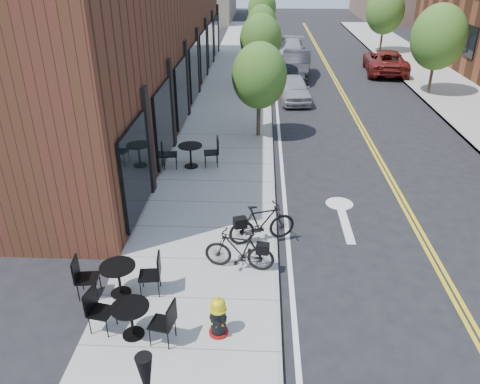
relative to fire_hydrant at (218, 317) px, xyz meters
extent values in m
plane|color=black|center=(1.26, 2.55, -0.55)|extent=(120.00, 120.00, 0.00)
cube|color=#9E9B93|center=(-0.74, 12.55, -0.49)|extent=(4.00, 70.00, 0.12)
cube|color=#4F2B19|center=(-5.24, 16.55, 2.95)|extent=(5.00, 28.00, 7.00)
cylinder|color=#382B1E|center=(0.66, 11.55, 0.38)|extent=(0.16, 0.16, 1.61)
ellipsoid|color=#2B5F1E|center=(0.66, 11.55, 2.06)|extent=(2.20, 2.20, 2.64)
cylinder|color=#382B1E|center=(0.66, 19.55, 0.41)|extent=(0.16, 0.16, 1.68)
ellipsoid|color=#2B5F1E|center=(0.66, 19.55, 2.17)|extent=(2.30, 2.30, 2.76)
cylinder|color=#382B1E|center=(0.66, 27.55, 0.36)|extent=(0.16, 0.16, 1.57)
ellipsoid|color=#2B5F1E|center=(0.66, 27.55, 1.99)|extent=(2.10, 2.10, 2.52)
cylinder|color=#382B1E|center=(0.66, 35.55, 0.43)|extent=(0.16, 0.16, 1.71)
ellipsoid|color=#2B5F1E|center=(0.66, 35.55, 2.25)|extent=(2.40, 2.40, 2.88)
cylinder|color=#382B1E|center=(9.86, 18.55, 0.48)|extent=(0.16, 0.16, 1.82)
ellipsoid|color=#2B5F1E|center=(9.86, 18.55, 2.51)|extent=(2.80, 2.80, 3.36)
cylinder|color=#382B1E|center=(9.86, 30.55, 0.48)|extent=(0.16, 0.16, 1.82)
ellipsoid|color=#2B5F1E|center=(9.86, 30.55, 2.51)|extent=(2.80, 2.80, 3.36)
cylinder|color=maroon|center=(0.00, 0.00, -0.40)|extent=(0.44, 0.44, 0.06)
cylinder|color=black|center=(0.00, 0.00, -0.10)|extent=(0.34, 0.34, 0.59)
cylinder|color=yellow|center=(0.00, 0.00, 0.20)|extent=(0.38, 0.38, 0.04)
cylinder|color=yellow|center=(0.00, 0.00, 0.28)|extent=(0.33, 0.33, 0.14)
ellipsoid|color=yellow|center=(0.00, 0.00, 0.36)|extent=(0.32, 0.32, 0.17)
cylinder|color=yellow|center=(0.00, 0.00, 0.45)|extent=(0.05, 0.05, 0.06)
imported|color=black|center=(0.31, 2.22, 0.08)|extent=(1.76, 0.73, 1.02)
imported|color=black|center=(0.85, 3.43, 0.12)|extent=(1.89, 1.11, 1.10)
cylinder|color=black|center=(-1.71, -0.12, -0.41)|extent=(0.52, 0.52, 0.03)
cylinder|color=black|center=(-1.71, -0.12, -0.07)|extent=(0.07, 0.07, 0.70)
cylinder|color=black|center=(-1.71, -0.12, 0.28)|extent=(0.89, 0.89, 0.03)
cylinder|color=black|center=(-2.31, 1.13, -0.41)|extent=(0.51, 0.51, 0.03)
cylinder|color=black|center=(-2.31, 1.13, -0.06)|extent=(0.07, 0.07, 0.73)
cylinder|color=black|center=(-2.31, 1.13, 0.31)|extent=(0.88, 0.88, 0.03)
cylinder|color=black|center=(-1.70, 8.17, -0.41)|extent=(0.56, 0.56, 0.03)
cylinder|color=black|center=(-1.70, 8.17, -0.03)|extent=(0.08, 0.08, 0.78)
cylinder|color=black|center=(-1.70, 8.17, 0.37)|extent=(0.97, 0.97, 0.03)
cone|color=black|center=(-0.74, -2.61, 1.20)|extent=(0.24, 0.24, 0.88)
imported|color=#9DA1A5|center=(2.44, 17.13, 0.10)|extent=(1.85, 3.90, 1.29)
imported|color=black|center=(2.86, 22.21, 0.24)|extent=(2.21, 4.95, 1.58)
imported|color=#A0A0A4|center=(2.86, 28.13, 0.12)|extent=(2.44, 4.80, 1.33)
imported|color=maroon|center=(8.66, 23.80, 0.19)|extent=(2.95, 5.50, 1.47)
camera|label=1|loc=(0.76, -7.07, 6.43)|focal=35.00mm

